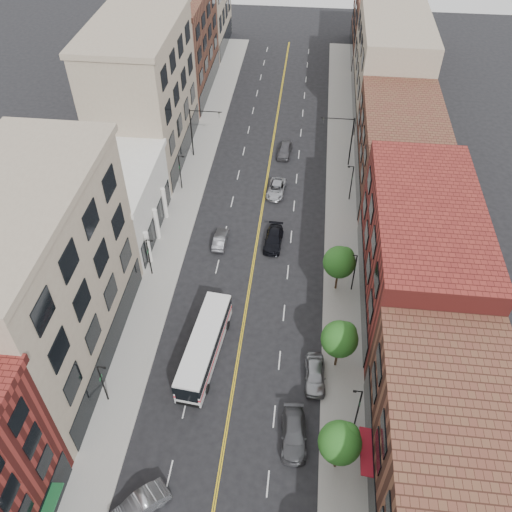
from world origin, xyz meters
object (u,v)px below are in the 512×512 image
(car_parked_mid, at_px, (294,434))
(car_angle_b, at_px, (139,506))
(city_bus, at_px, (204,345))
(car_lane_a, at_px, (274,239))
(car_parked_far, at_px, (315,375))
(car_lane_b, at_px, (276,189))
(car_lane_behind, at_px, (220,239))
(car_lane_c, at_px, (285,150))

(car_parked_mid, bearing_deg, car_angle_b, -151.45)
(city_bus, relative_size, car_lane_a, 2.34)
(car_parked_mid, distance_m, car_parked_far, 6.31)
(city_bus, distance_m, car_angle_b, 15.03)
(car_angle_b, bearing_deg, car_parked_mid, 78.70)
(car_parked_mid, relative_size, car_lane_a, 1.04)
(car_angle_b, height_order, car_lane_b, car_angle_b)
(car_angle_b, xyz_separation_m, car_lane_b, (7.10, 41.58, -0.13))
(city_bus, height_order, car_lane_a, city_bus)
(car_lane_behind, relative_size, car_lane_a, 0.81)
(car_parked_far, height_order, car_lane_a, car_parked_far)
(car_lane_behind, xyz_separation_m, car_lane_b, (5.73, 10.55, 0.00))
(car_parked_far, relative_size, car_lane_c, 1.05)
(car_lane_behind, bearing_deg, car_parked_far, 124.32)
(car_lane_behind, distance_m, car_lane_a, 6.25)
(car_lane_b, bearing_deg, car_parked_mid, -78.19)
(city_bus, xyz_separation_m, car_lane_b, (4.65, 26.78, -1.03))
(city_bus, distance_m, car_lane_c, 36.42)
(car_angle_b, relative_size, car_parked_far, 1.03)
(car_parked_far, bearing_deg, car_parked_mid, -107.56)
(car_angle_b, height_order, car_parked_far, car_parked_far)
(car_lane_a, xyz_separation_m, car_lane_c, (-0.04, 19.22, 0.05))
(city_bus, height_order, car_lane_behind, city_bus)
(city_bus, bearing_deg, car_lane_c, 87.79)
(car_parked_far, bearing_deg, city_bus, 169.02)
(car_lane_behind, distance_m, car_lane_c, 20.76)
(car_lane_behind, xyz_separation_m, car_lane_c, (6.17, 19.82, 0.10))
(car_angle_b, bearing_deg, car_lane_a, 122.94)
(city_bus, bearing_deg, car_lane_a, 78.86)
(car_lane_a, relative_size, car_lane_c, 1.10)
(city_bus, xyz_separation_m, car_lane_a, (5.14, 16.83, -0.98))
(car_angle_b, height_order, car_parked_mid, car_angle_b)
(car_parked_far, bearing_deg, car_lane_b, 98.92)
(city_bus, xyz_separation_m, car_lane_behind, (-1.08, 16.23, -1.04))
(car_lane_behind, relative_size, car_lane_b, 0.84)
(car_angle_b, bearing_deg, car_lane_c, 127.99)
(car_parked_mid, bearing_deg, car_lane_c, 91.32)
(city_bus, relative_size, car_angle_b, 2.40)
(city_bus, distance_m, car_lane_behind, 16.30)
(car_parked_mid, distance_m, car_lane_b, 34.65)
(car_angle_b, distance_m, car_parked_far, 18.60)
(city_bus, height_order, car_parked_mid, city_bus)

